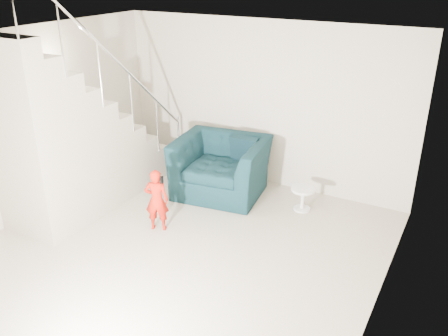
{
  "coord_description": "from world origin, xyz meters",
  "views": [
    {
      "loc": [
        3.07,
        -4.08,
        3.51
      ],
      "look_at": [
        0.15,
        1.2,
        0.85
      ],
      "focal_mm": 38.0,
      "sensor_mm": 36.0,
      "label": 1
    }
  ],
  "objects_px": {
    "side_table": "(303,195)",
    "toddler": "(157,200)",
    "staircase": "(76,149)",
    "armchair": "(221,167)"
  },
  "relations": [
    {
      "from": "side_table",
      "to": "armchair",
      "type": "bearing_deg",
      "value": -176.89
    },
    {
      "from": "armchair",
      "to": "toddler",
      "type": "relative_size",
      "value": 1.54
    },
    {
      "from": "toddler",
      "to": "side_table",
      "type": "xyz_separation_m",
      "value": [
        1.59,
        1.52,
        -0.21
      ]
    },
    {
      "from": "toddler",
      "to": "side_table",
      "type": "height_order",
      "value": "toddler"
    },
    {
      "from": "armchair",
      "to": "side_table",
      "type": "height_order",
      "value": "armchair"
    },
    {
      "from": "staircase",
      "to": "side_table",
      "type": "bearing_deg",
      "value": 26.91
    },
    {
      "from": "side_table",
      "to": "staircase",
      "type": "bearing_deg",
      "value": -153.09
    },
    {
      "from": "toddler",
      "to": "staircase",
      "type": "xyz_separation_m",
      "value": [
        -1.43,
        -0.02,
        0.49
      ]
    },
    {
      "from": "toddler",
      "to": "side_table",
      "type": "bearing_deg",
      "value": -160.17
    },
    {
      "from": "side_table",
      "to": "toddler",
      "type": "bearing_deg",
      "value": -136.35
    }
  ]
}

